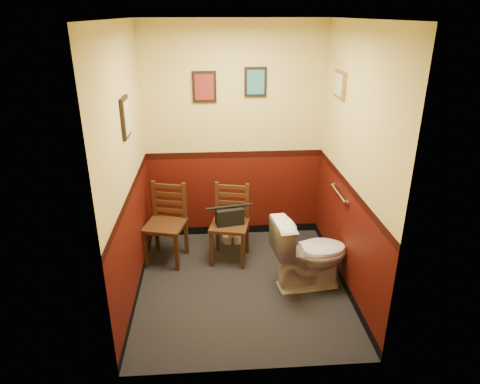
% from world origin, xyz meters
% --- Properties ---
extents(floor, '(2.20, 2.40, 0.00)m').
position_xyz_m(floor, '(0.00, 0.00, 0.00)').
color(floor, black).
rests_on(floor, ground).
extents(ceiling, '(2.20, 2.40, 0.00)m').
position_xyz_m(ceiling, '(0.00, 0.00, 2.70)').
color(ceiling, silver).
rests_on(ceiling, ground).
extents(wall_back, '(2.20, 0.00, 2.70)m').
position_xyz_m(wall_back, '(0.00, 1.20, 1.35)').
color(wall_back, '#3F0D07').
rests_on(wall_back, ground).
extents(wall_front, '(2.20, 0.00, 2.70)m').
position_xyz_m(wall_front, '(0.00, -1.20, 1.35)').
color(wall_front, '#3F0D07').
rests_on(wall_front, ground).
extents(wall_left, '(0.00, 2.40, 2.70)m').
position_xyz_m(wall_left, '(-1.10, 0.00, 1.35)').
color(wall_left, '#3F0D07').
rests_on(wall_left, ground).
extents(wall_right, '(0.00, 2.40, 2.70)m').
position_xyz_m(wall_right, '(1.10, 0.00, 1.35)').
color(wall_right, '#3F0D07').
rests_on(wall_right, ground).
extents(grab_bar, '(0.05, 0.56, 0.06)m').
position_xyz_m(grab_bar, '(1.07, 0.25, 0.95)').
color(grab_bar, silver).
rests_on(grab_bar, wall_right).
extents(framed_print_back_a, '(0.28, 0.04, 0.36)m').
position_xyz_m(framed_print_back_a, '(-0.35, 1.18, 1.95)').
color(framed_print_back_a, black).
rests_on(framed_print_back_a, wall_back).
extents(framed_print_back_b, '(0.26, 0.04, 0.34)m').
position_xyz_m(framed_print_back_b, '(0.25, 1.18, 2.00)').
color(framed_print_back_b, black).
rests_on(framed_print_back_b, wall_back).
extents(framed_print_left, '(0.04, 0.30, 0.38)m').
position_xyz_m(framed_print_left, '(-1.08, 0.10, 1.85)').
color(framed_print_left, black).
rests_on(framed_print_left, wall_left).
extents(framed_print_right, '(0.04, 0.34, 0.28)m').
position_xyz_m(framed_print_right, '(1.08, 0.60, 2.05)').
color(framed_print_right, olive).
rests_on(framed_print_right, wall_right).
extents(toilet, '(0.86, 0.55, 0.80)m').
position_xyz_m(toilet, '(0.72, -0.05, 0.40)').
color(toilet, white).
rests_on(toilet, floor).
extents(toilet_brush, '(0.13, 0.13, 0.47)m').
position_xyz_m(toilet_brush, '(0.93, -0.06, 0.08)').
color(toilet_brush, silver).
rests_on(toilet_brush, floor).
extents(chair_left, '(0.53, 0.53, 0.93)m').
position_xyz_m(chair_left, '(-0.84, 0.62, 0.47)').
color(chair_left, '#472915').
rests_on(chair_left, floor).
extents(chair_right, '(0.51, 0.51, 0.91)m').
position_xyz_m(chair_right, '(-0.09, 0.59, 0.46)').
color(chair_right, '#472915').
rests_on(chair_right, floor).
extents(handbag, '(0.34, 0.22, 0.23)m').
position_xyz_m(handbag, '(-0.10, 0.55, 0.58)').
color(handbag, black).
rests_on(handbag, chair_right).
extents(tp_stack, '(0.24, 0.15, 0.42)m').
position_xyz_m(tp_stack, '(-0.05, 0.94, 0.18)').
color(tp_stack, silver).
rests_on(tp_stack, floor).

